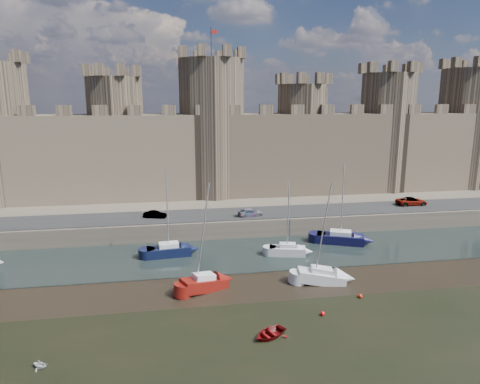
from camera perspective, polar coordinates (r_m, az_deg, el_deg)
The scene contains 17 objects.
ground at distance 32.52m, azimuth 2.07°, elevation -23.53°, with size 160.00×160.00×0.00m, color black.
water_channel at distance 53.58m, azimuth -3.06°, elevation -8.47°, with size 160.00×12.00×0.08m, color black.
quay at distance 87.80m, azimuth -5.68°, elevation 0.57°, with size 160.00×60.00×2.50m, color #4C443A.
road at distance 62.28m, azimuth -4.11°, elevation -3.06°, with size 160.00×7.00×0.10m, color black.
castle at distance 74.33m, azimuth -5.73°, elevation 6.57°, with size 108.50×11.00×29.00m.
car_1 at distance 61.65m, azimuth -11.28°, elevation -2.97°, with size 1.12×3.22×1.06m, color gray.
car_2 at distance 61.45m, azimuth 1.43°, elevation -2.77°, with size 1.52×3.75×1.09m, color gray.
car_3 at distance 72.87m, azimuth 21.93°, elevation -1.16°, with size 2.22×4.82×1.34m, color gray.
sailboat_1 at distance 53.81m, azimuth -9.46°, elevation -7.64°, with size 5.47×2.55×10.62m.
sailboat_2 at distance 53.69m, azimuth 6.34°, elevation -7.64°, with size 4.70×2.72×9.53m.
sailboat_3 at distance 59.19m, azimuth 13.24°, elevation -5.94°, with size 6.60×4.61×10.79m.
sailboat_4 at distance 44.42m, azimuth -4.82°, elevation -11.96°, with size 5.13×3.63×11.20m.
sailboat_5 at distance 46.71m, azimuth 10.79°, elevation -10.94°, with size 5.26×2.81×10.76m.
dinghy_3 at distance 36.23m, azimuth -25.15°, elevation -20.08°, with size 1.03×0.63×1.19m, color white.
dinghy_4 at distance 36.78m, azimuth 3.99°, elevation -18.33°, with size 2.13×0.62×2.99m, color #690B0C.
buoy_1 at distance 40.51m, azimuth 10.95°, elevation -15.63°, with size 0.41×0.41×0.41m, color red.
buoy_3 at distance 44.50m, azimuth 15.73°, elevation -13.21°, with size 0.42×0.42×0.42m, color red.
Camera 1 is at (-5.35, -25.81, 19.04)m, focal length 32.00 mm.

